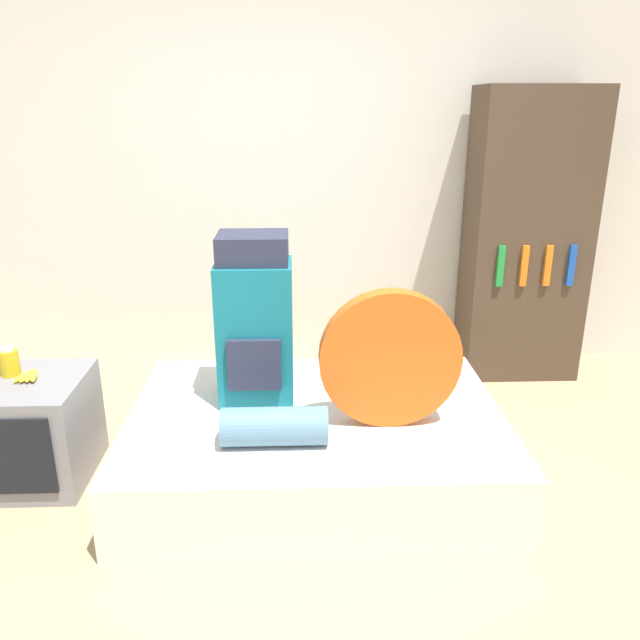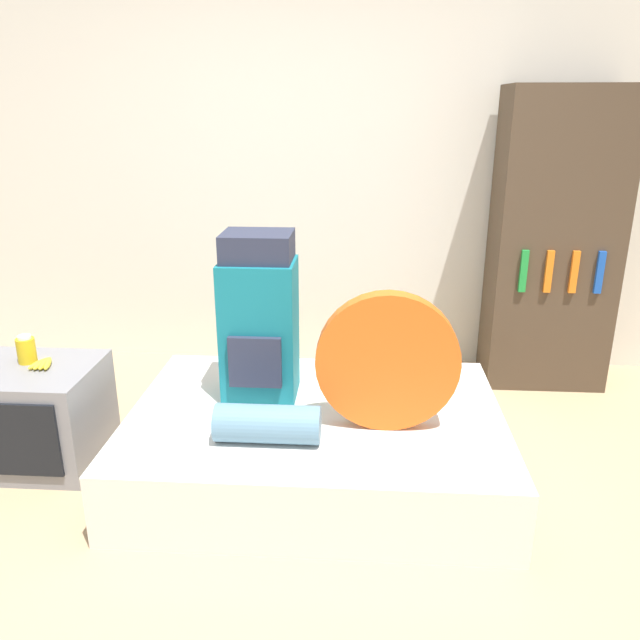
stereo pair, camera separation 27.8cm
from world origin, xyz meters
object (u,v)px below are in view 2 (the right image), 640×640
at_px(television, 36,415).
at_px(sleeping_roll, 268,424).
at_px(bookshelf, 554,242).
at_px(backpack, 259,319).
at_px(canister, 26,350).
at_px(tent_bag, 387,362).

bearing_deg(television, sleeping_roll, -14.60).
bearing_deg(sleeping_roll, bookshelf, 43.92).
height_order(backpack, bookshelf, bookshelf).
height_order(sleeping_roll, canister, canister).
height_order(canister, bookshelf, bookshelf).
distance_m(backpack, canister, 1.15).
relative_size(television, bookshelf, 0.34).
bearing_deg(backpack, canister, -176.50).
bearing_deg(sleeping_roll, backpack, 102.25).
height_order(tent_bag, canister, tent_bag).
height_order(sleeping_roll, television, television).
height_order(backpack, sleeping_roll, backpack).
height_order(backpack, tent_bag, backpack).
bearing_deg(bookshelf, sleeping_roll, -136.08).
xyz_separation_m(sleeping_roll, canister, (-1.24, 0.38, 0.15)).
relative_size(tent_bag, canister, 4.47).
relative_size(sleeping_roll, bookshelf, 0.25).
xyz_separation_m(backpack, sleeping_roll, (0.10, -0.45, -0.31)).
relative_size(backpack, sleeping_roll, 1.81).
distance_m(backpack, television, 1.21).
xyz_separation_m(sleeping_roll, television, (-1.20, 0.31, -0.16)).
distance_m(tent_bag, television, 1.75).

